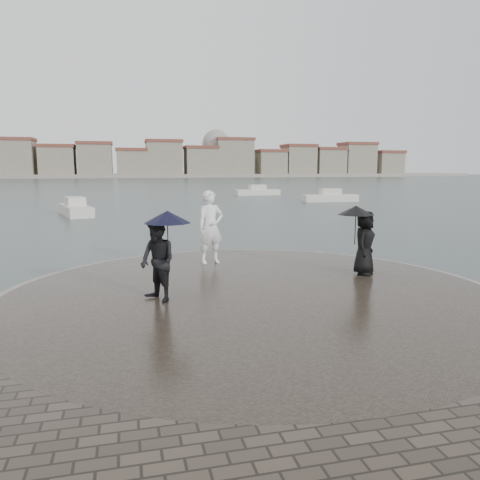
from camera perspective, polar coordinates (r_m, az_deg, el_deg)
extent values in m
plane|color=#2B3835|center=(8.42, 8.14, -14.76)|extent=(400.00, 400.00, 0.00)
cylinder|color=gray|center=(11.49, 1.57, -7.34)|extent=(12.50, 12.50, 0.32)
cylinder|color=#2D261E|center=(11.48, 1.57, -7.24)|extent=(11.90, 11.90, 0.36)
imported|color=white|center=(14.71, -3.60, 1.58)|extent=(0.93, 0.71, 2.30)
imported|color=black|center=(10.67, -10.02, -2.53)|extent=(1.07, 1.13, 1.84)
cylinder|color=black|center=(10.71, -8.78, -0.12)|extent=(0.02, 0.02, 0.90)
cone|color=black|center=(10.64, -8.85, 2.81)|extent=(1.08, 1.08, 0.28)
imported|color=black|center=(13.62, 14.94, -0.33)|extent=(1.02, 1.04, 1.81)
cylinder|color=black|center=(13.53, 13.87, 1.36)|extent=(0.02, 0.02, 0.90)
cone|color=black|center=(13.48, 13.95, 3.55)|extent=(1.03, 1.03, 0.26)
cube|color=gray|center=(170.18, -13.02, 7.64)|extent=(260.00, 20.00, 1.20)
cube|color=gray|center=(170.59, -25.73, 8.82)|extent=(12.00, 10.00, 12.00)
cube|color=brown|center=(170.81, -25.88, 10.99)|extent=(12.60, 10.60, 1.00)
cube|color=gray|center=(168.46, -21.33, 8.75)|extent=(11.00, 10.00, 10.00)
cube|color=brown|center=(168.61, -21.44, 10.62)|extent=(11.60, 10.60, 1.00)
cube|color=gray|center=(167.39, -17.22, 9.13)|extent=(11.00, 10.00, 11.00)
cube|color=brown|center=(167.58, -17.31, 11.18)|extent=(11.60, 10.60, 1.00)
cube|color=gray|center=(167.17, -13.05, 8.96)|extent=(10.00, 10.00, 9.00)
cube|color=brown|center=(167.27, -13.11, 10.67)|extent=(10.60, 10.60, 1.00)
cube|color=gray|center=(167.74, -9.25, 9.58)|extent=(12.00, 10.00, 12.00)
cube|color=brown|center=(167.97, -9.31, 11.80)|extent=(12.60, 10.60, 1.00)
cube|color=gray|center=(169.30, -4.80, 9.31)|extent=(11.00, 10.00, 10.00)
cube|color=brown|center=(169.45, -4.82, 11.17)|extent=(11.60, 10.60, 1.00)
cube|color=gray|center=(171.64, -0.79, 9.84)|extent=(13.00, 10.00, 13.00)
cube|color=brown|center=(171.91, -0.79, 12.17)|extent=(13.60, 10.60, 1.00)
cube|color=gray|center=(175.33, 3.73, 9.14)|extent=(10.00, 10.00, 9.00)
cube|color=brown|center=(175.43, 3.75, 10.78)|extent=(10.60, 10.60, 1.00)
cube|color=gray|center=(178.97, 7.14, 9.41)|extent=(11.00, 10.00, 11.00)
cube|color=brown|center=(179.14, 7.18, 11.33)|extent=(11.60, 10.60, 1.00)
cube|color=gray|center=(183.59, 10.68, 9.15)|extent=(11.00, 10.00, 10.00)
cube|color=brown|center=(183.72, 10.73, 10.87)|extent=(11.60, 10.60, 1.00)
cube|color=gray|center=(188.88, 14.05, 9.33)|extent=(12.00, 10.00, 12.00)
cube|color=brown|center=(189.09, 14.12, 11.30)|extent=(12.60, 10.60, 1.00)
cube|color=gray|center=(195.26, 17.44, 8.72)|extent=(10.00, 10.00, 9.00)
cube|color=brown|center=(195.36, 17.51, 10.19)|extent=(10.60, 10.60, 1.00)
sphere|color=gray|center=(172.53, -2.93, 11.65)|extent=(10.00, 10.00, 10.00)
cube|color=beige|center=(35.48, -19.41, 3.27)|extent=(2.94, 5.73, 0.90)
cube|color=beige|center=(35.43, -19.46, 4.24)|extent=(1.67, 2.24, 0.90)
cube|color=beige|center=(47.88, 10.91, 4.92)|extent=(5.57, 1.86, 0.90)
cube|color=beige|center=(47.85, 10.93, 5.63)|extent=(2.06, 1.29, 0.90)
cube|color=beige|center=(58.07, 2.13, 5.72)|extent=(5.58, 1.89, 0.90)
cube|color=beige|center=(58.04, 2.13, 6.31)|extent=(2.06, 1.30, 0.90)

